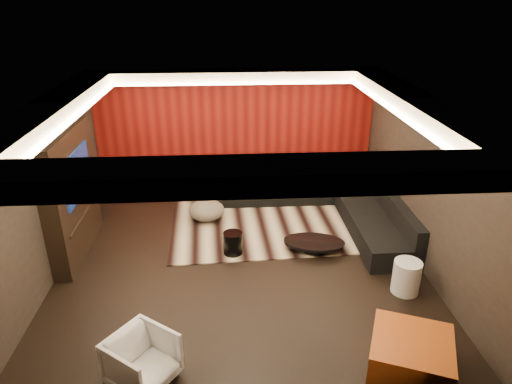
{
  "coord_description": "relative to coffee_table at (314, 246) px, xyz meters",
  "views": [
    {
      "loc": [
        -0.17,
        -6.64,
        4.27
      ],
      "look_at": [
        0.3,
        0.6,
        1.05
      ],
      "focal_mm": 32.0,
      "sensor_mm": 36.0,
      "label": 1
    }
  ],
  "objects": [
    {
      "name": "red_feature_wall",
      "position": [
        -1.32,
        2.67,
        1.29
      ],
      "size": [
        5.98,
        0.05,
        2.78
      ],
      "primitive_type": "cube",
      "color": "#6B0C0A",
      "rests_on": "ground"
    },
    {
      "name": "soffit_back",
      "position": [
        -1.32,
        2.4,
        2.58
      ],
      "size": [
        6.0,
        0.6,
        0.22
      ],
      "primitive_type": "cube",
      "color": "silver",
      "rests_on": "ground"
    },
    {
      "name": "striped_pouf",
      "position": [
        -1.95,
        1.34,
        0.1
      ],
      "size": [
        0.83,
        0.83,
        0.39
      ],
      "primitive_type": "ellipsoid",
      "rotation": [
        0.0,
        0.0,
        0.19
      ],
      "color": "#C5B199",
      "rests_on": "rug"
    },
    {
      "name": "coffee_table",
      "position": [
        0.0,
        0.0,
        0.0
      ],
      "size": [
        1.28,
        1.28,
        0.18
      ],
      "primitive_type": "cylinder",
      "rotation": [
        0.0,
        0.0,
        -0.2
      ],
      "color": "black",
      "rests_on": "rug"
    },
    {
      "name": "wall_right",
      "position": [
        1.69,
        -0.3,
        1.29
      ],
      "size": [
        0.02,
        6.0,
        2.8
      ],
      "primitive_type": "cube",
      "color": "black",
      "rests_on": "ground"
    },
    {
      "name": "tv_screen",
      "position": [
        -4.01,
        0.3,
        1.34
      ],
      "size": [
        0.04,
        1.3,
        0.8
      ],
      "primitive_type": "cube",
      "color": "black",
      "rests_on": "ground"
    },
    {
      "name": "rug",
      "position": [
        -0.64,
        1.25,
        -0.1
      ],
      "size": [
        4.13,
        3.18,
        0.02
      ],
      "primitive_type": "cube",
      "rotation": [
        0.0,
        0.0,
        0.05
      ],
      "color": "#CAB694",
      "rests_on": "floor"
    },
    {
      "name": "cove_front",
      "position": [
        -1.32,
        -2.66,
        2.49
      ],
      "size": [
        4.8,
        0.08,
        0.04
      ],
      "primitive_type": "cube",
      "color": "#FFD899",
      "rests_on": "ground"
    },
    {
      "name": "cove_right",
      "position": [
        1.04,
        -0.3,
        2.49
      ],
      "size": [
        0.08,
        4.8,
        0.04
      ],
      "primitive_type": "cube",
      "color": "#FFD899",
      "rests_on": "ground"
    },
    {
      "name": "tv_surround",
      "position": [
        -4.17,
        0.3,
        0.99
      ],
      "size": [
        0.3,
        2.0,
        2.2
      ],
      "primitive_type": "cube",
      "color": "black",
      "rests_on": "ground"
    },
    {
      "name": "soffit_right",
      "position": [
        1.38,
        -0.3,
        2.58
      ],
      "size": [
        0.6,
        4.8,
        0.22
      ],
      "primitive_type": "cube",
      "color": "silver",
      "rests_on": "ground"
    },
    {
      "name": "drum_stool",
      "position": [
        -1.44,
        0.0,
        0.11
      ],
      "size": [
        0.42,
        0.42,
        0.4
      ],
      "primitive_type": "cylinder",
      "rotation": [
        0.0,
        0.0,
        0.31
      ],
      "color": "black",
      "rests_on": "rug"
    },
    {
      "name": "soffit_left",
      "position": [
        -4.02,
        -0.3,
        2.58
      ],
      "size": [
        0.6,
        4.8,
        0.22
      ],
      "primitive_type": "cube",
      "color": "silver",
      "rests_on": "ground"
    },
    {
      "name": "orange_ottoman",
      "position": [
        0.68,
        -2.8,
        0.1
      ],
      "size": [
        1.24,
        1.24,
        0.42
      ],
      "primitive_type": "cube",
      "rotation": [
        0.0,
        0.0,
        -0.39
      ],
      "color": "#A04D14",
      "rests_on": "floor"
    },
    {
      "name": "white_side_table",
      "position": [
        1.18,
        -1.27,
        0.15
      ],
      "size": [
        0.49,
        0.49,
        0.53
      ],
      "primitive_type": "cylinder",
      "rotation": [
        0.0,
        0.0,
        -0.18
      ],
      "color": "silver",
      "rests_on": "floor"
    },
    {
      "name": "ceiling",
      "position": [
        -1.32,
        -0.3,
        2.7
      ],
      "size": [
        6.0,
        6.0,
        0.02
      ],
      "primitive_type": "cube",
      "color": "silver",
      "rests_on": "ground"
    },
    {
      "name": "cove_left",
      "position": [
        -3.68,
        -0.3,
        2.49
      ],
      "size": [
        0.08,
        4.8,
        0.04
      ],
      "primitive_type": "cube",
      "color": "#FFD899",
      "rests_on": "ground"
    },
    {
      "name": "cove_back",
      "position": [
        -1.32,
        2.06,
        2.49
      ],
      "size": [
        4.8,
        0.08,
        0.04
      ],
      "primitive_type": "cube",
      "color": "#FFD899",
      "rests_on": "ground"
    },
    {
      "name": "throw_pillows",
      "position": [
        -0.18,
        2.26,
        0.51
      ],
      "size": [
        3.04,
        0.54,
        0.44
      ],
      "color": "tan",
      "rests_on": "sectional_sofa"
    },
    {
      "name": "tv_shelf",
      "position": [
        -4.01,
        0.3,
        0.59
      ],
      "size": [
        0.04,
        1.6,
        0.04
      ],
      "primitive_type": "cube",
      "color": "black",
      "rests_on": "ground"
    },
    {
      "name": "wall_left",
      "position": [
        -4.33,
        -0.3,
        1.29
      ],
      "size": [
        0.02,
        6.0,
        2.8
      ],
      "primitive_type": "cube",
      "color": "black",
      "rests_on": "ground"
    },
    {
      "name": "wall_back",
      "position": [
        -1.32,
        2.71,
        1.29
      ],
      "size": [
        6.0,
        0.02,
        2.8
      ],
      "primitive_type": "cube",
      "color": "black",
      "rests_on": "ground"
    },
    {
      "name": "soffit_front",
      "position": [
        -1.32,
        -3.0,
        2.58
      ],
      "size": [
        6.0,
        0.6,
        0.22
      ],
      "primitive_type": "cube",
      "color": "silver",
      "rests_on": "ground"
    },
    {
      "name": "armchair",
      "position": [
        -2.55,
        -2.8,
        0.21
      ],
      "size": [
        0.97,
        0.97,
        0.64
      ],
      "primitive_type": "imported",
      "rotation": [
        0.0,
        0.0,
        0.93
      ],
      "color": "white",
      "rests_on": "floor"
    },
    {
      "name": "floor",
      "position": [
        -1.32,
        -0.3,
        -0.12
      ],
      "size": [
        6.0,
        6.0,
        0.02
      ],
      "primitive_type": "cube",
      "color": "black",
      "rests_on": "ground"
    },
    {
      "name": "sectional_sofa",
      "position": [
        0.42,
        1.57,
        0.15
      ],
      "size": [
        3.65,
        3.5,
        0.75
      ],
      "color": "black",
      "rests_on": "floor"
    }
  ]
}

